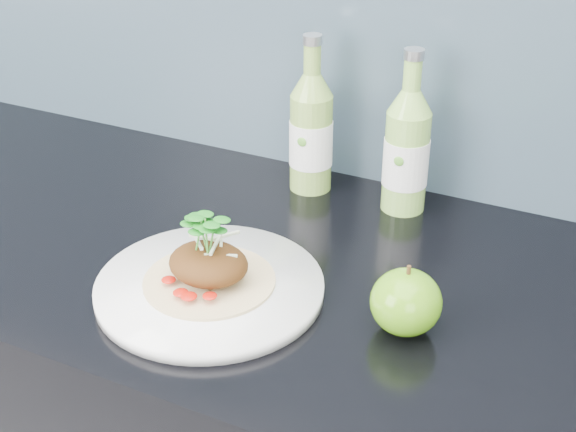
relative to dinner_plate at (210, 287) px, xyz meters
name	(u,v)px	position (x,y,z in m)	size (l,w,h in m)	color
dinner_plate	(210,287)	(0.00, 0.00, 0.00)	(0.30, 0.30, 0.02)	white
pork_taco	(208,262)	(0.00, 0.00, 0.04)	(0.17, 0.17, 0.10)	tan
green_apple	(406,302)	(0.24, 0.03, 0.03)	(0.11, 0.11, 0.09)	#3E880E
cider_bottle_left	(311,133)	(-0.01, 0.32, 0.09)	(0.07, 0.07, 0.24)	#81AB47
cider_bottle_right	(406,151)	(0.14, 0.32, 0.09)	(0.09, 0.09, 0.24)	#8BC351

